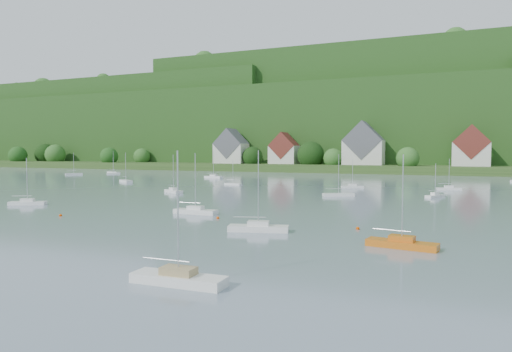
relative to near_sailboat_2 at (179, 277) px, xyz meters
The scene contains 15 objects.
far_shore_strip 180.23m from the near_sailboat_2, 96.62° to the left, with size 600.00×60.00×3.00m, color #2B4A1B.
forested_ridge 249.44m from the near_sailboat_2, 94.70° to the left, with size 620.00×181.22×69.89m.
village_building_0 182.72m from the near_sailboat_2, 114.53° to the left, with size 14.00×10.40×16.00m.
village_building_1 175.72m from the near_sailboat_2, 106.81° to the left, with size 12.00×9.36×14.00m.
village_building_2 168.05m from the near_sailboat_2, 95.39° to the left, with size 16.00×11.44×18.00m.
village_building_3 167.03m from the near_sailboat_2, 81.65° to the left, with size 13.00×10.40×15.50m.
near_sailboat_2 is the anchor object (origin of this frame).
near_sailboat_3 33.80m from the near_sailboat_2, 118.17° to the left, with size 6.24×1.82×8.39m.
near_sailboat_4 20.43m from the near_sailboat_2, 97.48° to the left, with size 6.74×3.43×8.76m.
near_sailboat_5 21.36m from the near_sailboat_2, 54.40° to the left, with size 6.43×2.75×8.40m.
near_sailboat_6 54.45m from the near_sailboat_2, 148.27° to the left, with size 5.73×3.92×7.59m.
mooring_buoy_0 37.67m from the near_sailboat_2, 146.41° to the left, with size 0.40×0.40×0.40m, color #EF4A00.
mooring_buoy_2 26.57m from the near_sailboat_2, 74.61° to the left, with size 0.40×0.40×0.40m, color #EF4A00.
mooring_buoy_3 29.02m from the near_sailboat_2, 112.24° to the left, with size 0.39×0.39×0.39m, color #EF4A00.
far_sailboat_cluster 96.80m from the near_sailboat_2, 96.31° to the left, with size 197.30×73.17×8.71m.
Camera 1 is at (36.76, -4.40, 8.70)m, focal length 32.30 mm.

